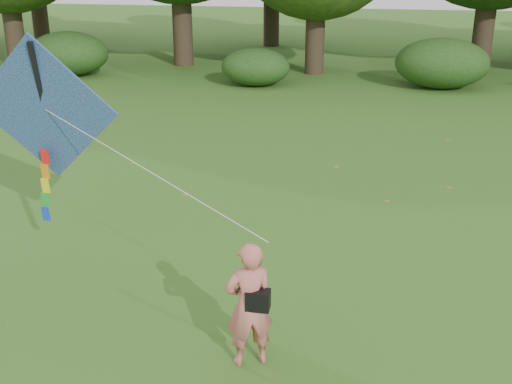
# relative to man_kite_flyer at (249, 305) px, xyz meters

# --- Properties ---
(ground) EXTENTS (100.00, 100.00, 0.00)m
(ground) POSITION_rel_man_kite_flyer_xyz_m (0.98, 0.29, -0.86)
(ground) COLOR #265114
(ground) RESTS_ON ground
(man_kite_flyer) EXTENTS (0.74, 0.64, 1.73)m
(man_kite_flyer) POSITION_rel_man_kite_flyer_xyz_m (0.00, 0.00, 0.00)
(man_kite_flyer) COLOR #D06A61
(man_kite_flyer) RESTS_ON ground
(crossbody_bag) EXTENTS (0.43, 0.20, 0.70)m
(crossbody_bag) POSITION_rel_man_kite_flyer_xyz_m (0.12, -0.03, 0.11)
(crossbody_bag) COLOR black
(crossbody_bag) RESTS_ON ground
(flying_kite) EXTENTS (5.33, 2.89, 3.24)m
(flying_kite) POSITION_rel_man_kite_flyer_xyz_m (-3.80, 2.42, 1.75)
(flying_kite) COLOR #262FA6
(flying_kite) RESTS_ON ground
(shrub_band) EXTENTS (39.15, 3.22, 1.88)m
(shrub_band) POSITION_rel_man_kite_flyer_xyz_m (0.26, 17.90, -0.01)
(shrub_band) COLOR #264919
(shrub_band) RESTS_ON ground
(fallen_leaves) EXTENTS (10.32, 14.48, 0.01)m
(fallen_leaves) POSITION_rel_man_kite_flyer_xyz_m (2.08, 5.38, -0.86)
(fallen_leaves) COLOR olive
(fallen_leaves) RESTS_ON ground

